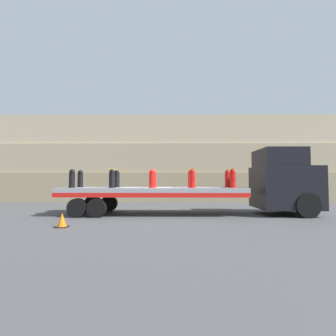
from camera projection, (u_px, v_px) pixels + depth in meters
name	position (u px, v px, depth m)	size (l,w,h in m)	color
ground_plane	(153.00, 214.00, 12.40)	(120.00, 120.00, 0.00)	#474749
rock_cliff	(160.00, 160.00, 20.79)	(60.00, 3.30, 6.53)	gray
truck_cab	(286.00, 182.00, 12.39)	(2.67, 2.61, 3.08)	black
flatbed_trailer	(144.00, 192.00, 12.46)	(8.55, 2.58, 1.27)	gray
fire_hydrant_black_near_0	(72.00, 179.00, 11.99)	(0.33, 0.47, 0.85)	black
fire_hydrant_black_far_0	(80.00, 179.00, 13.08)	(0.33, 0.47, 0.85)	black
fire_hydrant_black_near_1	(112.00, 179.00, 11.96)	(0.33, 0.47, 0.85)	black
fire_hydrant_black_far_1	(117.00, 179.00, 13.05)	(0.33, 0.47, 0.85)	black
fire_hydrant_red_near_2	(152.00, 179.00, 11.94)	(0.33, 0.47, 0.85)	red
fire_hydrant_red_far_2	(154.00, 179.00, 13.03)	(0.33, 0.47, 0.85)	red
fire_hydrant_red_near_3	(192.00, 179.00, 11.91)	(0.33, 0.47, 0.85)	red
fire_hydrant_red_far_3	(191.00, 179.00, 13.00)	(0.33, 0.47, 0.85)	red
fire_hydrant_red_near_4	(233.00, 179.00, 11.89)	(0.33, 0.47, 0.85)	red
fire_hydrant_red_far_4	(228.00, 179.00, 12.98)	(0.33, 0.47, 0.85)	red
cargo_strap_rear	(115.00, 169.00, 12.53)	(0.05, 2.67, 0.01)	yellow
cargo_strap_middle	(191.00, 169.00, 12.48)	(0.05, 2.67, 0.01)	yellow
cargo_strap_front	(230.00, 169.00, 12.46)	(0.05, 2.67, 0.01)	yellow
traffic_cone	(62.00, 220.00, 8.97)	(0.41, 0.41, 0.49)	black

